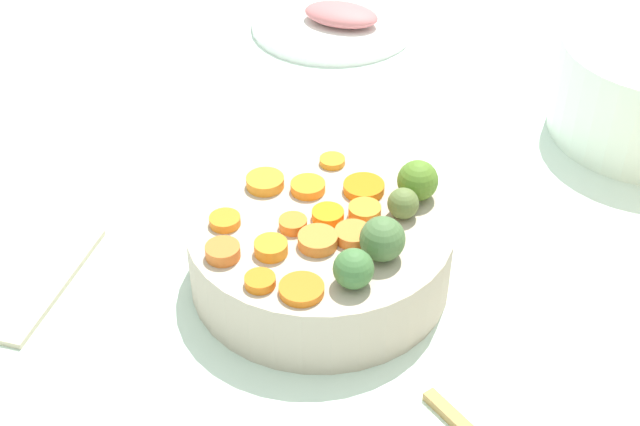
% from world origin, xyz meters
% --- Properties ---
extents(tabletop, '(2.40, 2.40, 0.02)m').
position_xyz_m(tabletop, '(0.00, 0.00, 0.01)').
color(tabletop, silver).
rests_on(tabletop, ground).
extents(serving_bowl_carrots, '(0.25, 0.25, 0.07)m').
position_xyz_m(serving_bowl_carrots, '(0.03, -0.02, 0.06)').
color(serving_bowl_carrots, '#BFAA99').
rests_on(serving_bowl_carrots, tabletop).
extents(carrot_slice_0, '(0.04, 0.04, 0.01)m').
position_xyz_m(carrot_slice_0, '(-0.03, -0.01, 0.09)').
color(carrot_slice_0, orange).
rests_on(carrot_slice_0, serving_bowl_carrots).
extents(carrot_slice_1, '(0.04, 0.04, 0.01)m').
position_xyz_m(carrot_slice_1, '(0.03, 0.01, 0.10)').
color(carrot_slice_1, orange).
rests_on(carrot_slice_1, serving_bowl_carrots).
extents(carrot_slice_2, '(0.04, 0.04, 0.01)m').
position_xyz_m(carrot_slice_2, '(0.05, -0.04, 0.10)').
color(carrot_slice_2, orange).
rests_on(carrot_slice_2, serving_bowl_carrots).
extents(carrot_slice_3, '(0.05, 0.05, 0.01)m').
position_xyz_m(carrot_slice_3, '(0.06, -0.01, 0.10)').
color(carrot_slice_3, orange).
rests_on(carrot_slice_3, serving_bowl_carrots).
extents(carrot_slice_4, '(0.03, 0.03, 0.01)m').
position_xyz_m(carrot_slice_4, '(0.07, -0.10, 0.09)').
color(carrot_slice_4, orange).
rests_on(carrot_slice_4, serving_bowl_carrots).
extents(carrot_slice_5, '(0.03, 0.03, 0.01)m').
position_xyz_m(carrot_slice_5, '(-0.06, -0.06, 0.09)').
color(carrot_slice_5, orange).
rests_on(carrot_slice_5, serving_bowl_carrots).
extents(carrot_slice_6, '(0.04, 0.04, 0.01)m').
position_xyz_m(carrot_slice_6, '(0.11, -0.08, 0.10)').
color(carrot_slice_6, orange).
rests_on(carrot_slice_6, serving_bowl_carrots).
extents(carrot_slice_7, '(0.04, 0.04, 0.01)m').
position_xyz_m(carrot_slice_7, '(-0.00, 0.01, 0.10)').
color(carrot_slice_7, orange).
rests_on(carrot_slice_7, serving_bowl_carrots).
extents(carrot_slice_8, '(0.03, 0.03, 0.01)m').
position_xyz_m(carrot_slice_8, '(0.09, -0.04, 0.10)').
color(carrot_slice_8, orange).
rests_on(carrot_slice_8, serving_bowl_carrots).
extents(carrot_slice_9, '(0.04, 0.04, 0.01)m').
position_xyz_m(carrot_slice_9, '(0.02, -0.02, 0.09)').
color(carrot_slice_9, orange).
rests_on(carrot_slice_9, serving_bowl_carrots).
extents(carrot_slice_10, '(0.05, 0.05, 0.01)m').
position_xyz_m(carrot_slice_10, '(0.01, -0.10, 0.10)').
color(carrot_slice_10, orange).
rests_on(carrot_slice_10, serving_bowl_carrots).
extents(carrot_slice_11, '(0.05, 0.05, 0.01)m').
position_xyz_m(carrot_slice_11, '(0.12, 0.01, 0.09)').
color(carrot_slice_11, orange).
rests_on(carrot_slice_11, serving_bowl_carrots).
extents(carrot_slice_12, '(0.05, 0.05, 0.01)m').
position_xyz_m(carrot_slice_12, '(-0.01, -0.06, 0.10)').
color(carrot_slice_12, orange).
rests_on(carrot_slice_12, serving_bowl_carrots).
extents(carrot_slice_13, '(0.03, 0.03, 0.01)m').
position_xyz_m(carrot_slice_13, '(0.13, -0.03, 0.09)').
color(carrot_slice_13, orange).
rests_on(carrot_slice_13, serving_bowl_carrots).
extents(brussels_sprout_0, '(0.03, 0.03, 0.03)m').
position_xyz_m(brussels_sprout_0, '(-0.02, 0.04, 0.11)').
color(brussels_sprout_0, '#5F713A').
rests_on(brussels_sprout_0, serving_bowl_carrots).
extents(brussels_sprout_1, '(0.04, 0.04, 0.04)m').
position_xyz_m(brussels_sprout_1, '(0.09, 0.04, 0.11)').
color(brussels_sprout_1, '#43713B').
rests_on(brussels_sprout_1, serving_bowl_carrots).
extents(brussels_sprout_2, '(0.04, 0.04, 0.04)m').
position_xyz_m(brussels_sprout_2, '(-0.05, 0.04, 0.11)').
color(brussels_sprout_2, '#547B27').
rests_on(brussels_sprout_2, serving_bowl_carrots).
extents(brussels_sprout_3, '(0.04, 0.04, 0.04)m').
position_xyz_m(brussels_sprout_3, '(0.04, 0.05, 0.11)').
color(brussels_sprout_3, '#4B6E3E').
rests_on(brussels_sprout_3, serving_bowl_carrots).
extents(ham_plate, '(0.23, 0.23, 0.01)m').
position_xyz_m(ham_plate, '(-0.45, -0.27, 0.03)').
color(ham_plate, white).
rests_on(ham_plate, tabletop).
extents(ham_slice_main, '(0.08, 0.12, 0.03)m').
position_xyz_m(ham_slice_main, '(-0.44, -0.25, 0.05)').
color(ham_slice_main, '#C46B70').
rests_on(ham_slice_main, ham_plate).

